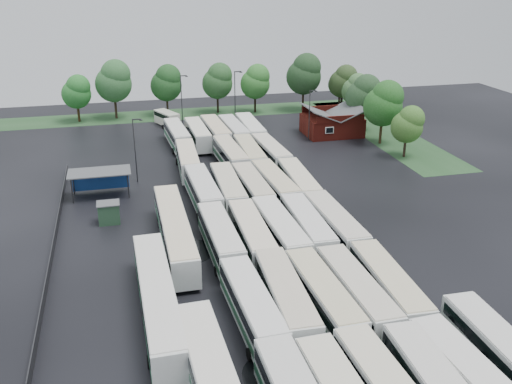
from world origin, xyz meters
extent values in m
plane|color=black|center=(0.00, 0.00, 0.00)|extent=(160.00, 160.00, 0.00)
cube|color=maroon|center=(24.00, 42.80, 1.70)|extent=(10.00, 8.00, 3.40)
cube|color=#4C4F51|center=(21.50, 42.80, 4.30)|extent=(5.07, 8.60, 2.19)
cube|color=#4C4F51|center=(26.50, 42.80, 4.30)|extent=(5.07, 8.60, 2.19)
cube|color=maroon|center=(24.00, 38.80, 3.90)|extent=(9.00, 0.20, 1.20)
cube|color=silver|center=(22.00, 38.75, 2.00)|extent=(1.60, 0.12, 1.20)
cylinder|color=#2D2D30|center=(-20.80, 20.00, 1.70)|extent=(0.16, 0.16, 3.40)
cylinder|color=#2D2D30|center=(-13.60, 20.00, 1.70)|extent=(0.16, 0.16, 3.40)
cylinder|color=#2D2D30|center=(-20.80, 23.20, 1.70)|extent=(0.16, 0.16, 3.40)
cylinder|color=#2D2D30|center=(-13.60, 23.20, 1.70)|extent=(0.16, 0.16, 3.40)
cube|color=#4C4F51|center=(-17.20, 21.60, 3.50)|extent=(8.20, 4.20, 0.15)
cube|color=navy|center=(-17.20, 23.50, 1.60)|extent=(7.60, 0.08, 2.60)
cube|color=#22422A|center=(-16.20, 12.60, 1.25)|extent=(2.50, 2.00, 2.50)
cube|color=#4C4F51|center=(-16.20, 12.60, 2.56)|extent=(2.70, 2.20, 0.12)
cube|color=#224622|center=(2.00, 64.80, 0.01)|extent=(80.00, 10.00, 0.01)
cube|color=#224622|center=(34.00, 42.80, 0.01)|extent=(10.00, 50.00, 0.01)
cube|color=#2D2D30|center=(-22.20, 8.00, 0.60)|extent=(0.10, 50.00, 1.20)
cube|color=beige|center=(1.97, -25.75, 3.60)|extent=(3.12, 12.99, 0.13)
cylinder|color=black|center=(1.97, -21.49, 0.50)|extent=(2.83, 1.06, 1.06)
cube|color=silver|center=(5.39, -26.06, 3.57)|extent=(3.12, 12.87, 0.13)
cylinder|color=black|center=(5.39, -21.84, 0.49)|extent=(2.80, 1.05, 1.05)
cube|color=black|center=(8.23, -25.75, 2.60)|extent=(3.41, 12.72, 0.96)
cube|color=silver|center=(8.23, -25.75, 3.55)|extent=(3.24, 12.84, 0.13)
cylinder|color=black|center=(8.23, -21.55, 0.49)|extent=(2.79, 1.05, 1.05)
cube|color=silver|center=(-4.40, -12.50, 1.98)|extent=(3.20, 13.13, 2.99)
cube|color=black|center=(-4.40, -12.50, 2.58)|extent=(3.24, 12.62, 0.96)
cube|color=#204E31|center=(-4.40, -12.50, 1.33)|extent=(3.24, 12.88, 0.66)
cube|color=silver|center=(-4.40, -12.50, 3.53)|extent=(3.08, 12.74, 0.13)
cylinder|color=black|center=(-4.40, -16.67, 0.49)|extent=(2.77, 1.04, 1.04)
cylinder|color=black|center=(-4.40, -8.32, 0.49)|extent=(2.77, 1.04, 1.04)
cube|color=silver|center=(-1.30, -12.07, 2.06)|extent=(3.36, 13.62, 3.10)
cube|color=black|center=(-1.30, -12.07, 2.68)|extent=(3.40, 13.08, 0.99)
cube|color=#244B34|center=(-1.30, -12.07, 1.37)|extent=(3.40, 13.35, 0.68)
cube|color=beige|center=(-1.30, -12.07, 3.66)|extent=(3.23, 13.21, 0.14)
cylinder|color=black|center=(-1.30, -16.40, 0.51)|extent=(2.87, 1.08, 1.08)
cylinder|color=black|center=(-1.30, -7.74, 0.51)|extent=(2.87, 1.08, 1.08)
cube|color=silver|center=(2.00, -12.52, 2.01)|extent=(3.09, 13.27, 3.03)
cube|color=black|center=(2.00, -12.52, 2.61)|extent=(3.14, 12.74, 0.97)
cube|color=#234E34|center=(2.00, -12.52, 1.34)|extent=(3.13, 13.01, 0.67)
cube|color=beige|center=(2.00, -12.52, 3.58)|extent=(2.97, 12.87, 0.13)
cylinder|color=black|center=(2.00, -16.74, 0.50)|extent=(2.81, 1.06, 1.06)
cylinder|color=black|center=(2.00, -8.29, 0.50)|extent=(2.81, 1.06, 1.06)
cube|color=silver|center=(5.09, -12.64, 2.01)|extent=(2.92, 13.26, 3.03)
cube|color=black|center=(5.09, -12.64, 2.62)|extent=(2.98, 12.74, 0.97)
cube|color=#185B31|center=(5.09, -12.64, 1.35)|extent=(2.97, 13.00, 0.67)
cube|color=beige|center=(5.09, -12.64, 3.58)|extent=(2.81, 12.87, 0.13)
cylinder|color=black|center=(5.09, -16.87, 0.50)|extent=(2.81, 1.06, 1.06)
cylinder|color=black|center=(5.09, -8.40, 0.50)|extent=(2.81, 1.06, 1.06)
cube|color=silver|center=(8.36, -12.33, 2.00)|extent=(3.32, 13.27, 3.02)
cube|color=black|center=(8.36, -12.33, 2.60)|extent=(3.37, 12.74, 0.96)
cube|color=#1C5331|center=(8.36, -12.33, 1.34)|extent=(3.37, 13.01, 0.66)
cube|color=beige|center=(8.36, -12.33, 3.56)|extent=(3.20, 12.87, 0.13)
cylinder|color=black|center=(8.36, -16.54, 0.49)|extent=(2.80, 1.05, 1.05)
cylinder|color=black|center=(8.36, -8.12, 0.49)|extent=(2.80, 1.05, 1.05)
cube|color=silver|center=(-4.59, 1.14, 2.00)|extent=(2.92, 13.19, 3.01)
cube|color=black|center=(-4.59, 1.14, 2.60)|extent=(2.97, 12.66, 0.96)
cube|color=#1C4A2E|center=(-4.59, 1.14, 1.34)|extent=(2.97, 12.93, 0.66)
cube|color=silver|center=(-4.59, 1.14, 3.56)|extent=(2.80, 12.79, 0.13)
cylinder|color=black|center=(-4.59, -3.07, 0.49)|extent=(2.80, 1.05, 1.05)
cylinder|color=black|center=(-4.59, 5.35, 0.49)|extent=(2.80, 1.05, 1.05)
cube|color=silver|center=(-1.21, 0.91, 2.02)|extent=(3.01, 13.35, 3.05)
cube|color=black|center=(-1.21, 0.91, 2.63)|extent=(3.07, 12.82, 0.98)
cube|color=#16512F|center=(-1.21, 0.91, 1.35)|extent=(3.06, 13.09, 0.67)
cube|color=beige|center=(-1.21, 0.91, 3.60)|extent=(2.89, 12.95, 0.13)
cylinder|color=black|center=(-1.21, -3.35, 0.50)|extent=(2.83, 1.06, 1.06)
cylinder|color=black|center=(-1.21, 5.17, 0.50)|extent=(2.83, 1.06, 1.06)
cube|color=silver|center=(1.98, 1.02, 2.06)|extent=(3.13, 13.59, 3.10)
cube|color=black|center=(1.98, 1.02, 2.68)|extent=(3.18, 13.05, 0.99)
cube|color=#1B502F|center=(1.98, 1.02, 1.38)|extent=(3.18, 13.32, 0.68)
cube|color=white|center=(1.98, 1.02, 3.66)|extent=(3.01, 13.18, 0.14)
cylinder|color=black|center=(1.98, -3.31, 0.51)|extent=(2.87, 1.08, 1.08)
cylinder|color=black|center=(1.98, 5.34, 0.51)|extent=(2.87, 1.08, 1.08)
cube|color=silver|center=(5.21, 1.34, 2.01)|extent=(3.08, 13.28, 3.03)
cube|color=black|center=(5.21, 1.34, 2.62)|extent=(3.13, 12.75, 0.97)
cube|color=#194F2D|center=(5.21, 1.34, 1.34)|extent=(3.13, 13.02, 0.67)
cube|color=silver|center=(5.21, 1.34, 3.58)|extent=(2.96, 12.88, 0.13)
cylinder|color=black|center=(5.21, -2.89, 0.50)|extent=(2.81, 1.06, 1.06)
cylinder|color=black|center=(5.21, 5.57, 0.50)|extent=(2.81, 1.06, 1.06)
cube|color=silver|center=(8.35, 1.14, 2.05)|extent=(2.98, 13.54, 3.09)
cube|color=black|center=(8.35, 1.14, 2.67)|extent=(3.04, 13.00, 0.99)
cube|color=#1B5435|center=(8.35, 1.14, 1.37)|extent=(3.03, 13.27, 0.68)
cube|color=beige|center=(8.35, 1.14, 3.66)|extent=(2.86, 13.13, 0.14)
cylinder|color=black|center=(8.35, -3.18, 0.51)|extent=(2.87, 1.08, 1.08)
cylinder|color=black|center=(8.35, 5.46, 0.51)|extent=(2.87, 1.08, 1.08)
cube|color=silver|center=(-4.35, 14.74, 2.05)|extent=(3.12, 13.53, 3.09)
cube|color=black|center=(-4.35, 14.74, 2.66)|extent=(3.17, 12.99, 0.99)
cube|color=#1F5938|center=(-4.35, 14.74, 1.37)|extent=(3.17, 13.26, 0.68)
cube|color=silver|center=(-4.35, 14.74, 3.65)|extent=(3.00, 13.12, 0.13)
cylinder|color=black|center=(-4.35, 10.44, 0.50)|extent=(2.86, 1.08, 1.08)
cylinder|color=black|center=(-4.35, 19.05, 0.50)|extent=(2.86, 1.08, 1.08)
cube|color=silver|center=(-1.07, 14.69, 2.03)|extent=(3.14, 13.42, 3.06)
cube|color=black|center=(-1.07, 14.69, 2.64)|extent=(3.19, 12.88, 0.98)
cube|color=#1F5533|center=(-1.07, 14.69, 1.36)|extent=(3.19, 13.15, 0.67)
cube|color=beige|center=(-1.07, 14.69, 3.61)|extent=(3.02, 13.01, 0.13)
cylinder|color=black|center=(-1.07, 10.42, 0.50)|extent=(2.84, 1.07, 1.07)
cylinder|color=black|center=(-1.07, 18.96, 0.50)|extent=(2.84, 1.07, 1.07)
cube|color=silver|center=(2.15, 14.58, 1.96)|extent=(2.90, 12.95, 2.96)
cube|color=black|center=(2.15, 14.58, 2.55)|extent=(2.96, 12.43, 0.95)
cube|color=#13472C|center=(2.15, 14.58, 1.31)|extent=(2.95, 12.69, 0.65)
cube|color=beige|center=(2.15, 14.58, 3.50)|extent=(2.79, 12.56, 0.13)
cylinder|color=black|center=(2.15, 10.45, 0.48)|extent=(2.74, 1.03, 1.03)
cylinder|color=black|center=(2.15, 18.71, 0.48)|extent=(2.74, 1.03, 1.03)
cube|color=silver|center=(5.23, 14.83, 2.01)|extent=(3.36, 13.32, 3.03)
cube|color=black|center=(5.23, 14.83, 2.61)|extent=(3.40, 12.79, 0.97)
cube|color=#205234|center=(5.23, 14.83, 1.34)|extent=(3.40, 13.05, 0.67)
cube|color=beige|center=(5.23, 14.83, 3.58)|extent=(3.23, 12.92, 0.13)
cylinder|color=black|center=(5.23, 10.60, 0.50)|extent=(2.81, 1.06, 1.06)
cylinder|color=black|center=(5.23, 19.05, 0.50)|extent=(2.81, 1.06, 1.06)
cube|color=silver|center=(8.50, 14.58, 2.01)|extent=(3.34, 13.31, 3.03)
cube|color=black|center=(8.50, 14.58, 2.61)|extent=(3.38, 12.79, 0.97)
cube|color=#234E33|center=(8.50, 14.58, 1.34)|extent=(3.38, 13.05, 0.67)
cube|color=beige|center=(8.50, 14.58, 3.58)|extent=(3.21, 12.91, 0.13)
cylinder|color=black|center=(8.50, 10.35, 0.50)|extent=(2.81, 1.06, 1.06)
cylinder|color=black|center=(8.50, 18.80, 0.50)|extent=(2.81, 1.06, 1.06)
cube|color=silver|center=(-4.57, 28.12, 1.96)|extent=(3.33, 13.01, 2.96)
cube|color=black|center=(-4.57, 28.12, 2.55)|extent=(3.37, 12.50, 0.95)
cube|color=#265137|center=(-4.57, 28.12, 1.31)|extent=(3.37, 12.76, 0.65)
cube|color=beige|center=(-4.57, 28.12, 3.49)|extent=(3.20, 12.62, 0.13)
cylinder|color=black|center=(-4.57, 23.99, 0.48)|extent=(2.74, 1.03, 1.03)
cylinder|color=black|center=(-4.57, 32.25, 0.48)|extent=(2.74, 1.03, 1.03)
cube|color=silver|center=(2.07, 28.64, 1.97)|extent=(3.17, 13.07, 2.98)
cube|color=black|center=(2.07, 28.64, 2.57)|extent=(3.22, 12.56, 0.95)
cube|color=#1D4C2E|center=(2.07, 28.64, 1.32)|extent=(3.22, 12.81, 0.65)
cube|color=beige|center=(2.07, 28.64, 3.52)|extent=(3.05, 12.68, 0.13)
cylinder|color=black|center=(2.07, 24.49, 0.49)|extent=(2.76, 1.04, 1.04)
cylinder|color=black|center=(2.07, 32.80, 0.49)|extent=(2.76, 1.04, 1.04)
cube|color=silver|center=(5.04, 28.45, 1.97)|extent=(3.00, 13.02, 2.97)
cube|color=black|center=(5.04, 28.45, 2.56)|extent=(3.05, 12.50, 0.95)
cube|color=#1B4C32|center=(5.04, 28.45, 1.32)|extent=(3.05, 12.76, 0.65)
cube|color=beige|center=(5.04, 28.45, 3.51)|extent=(2.88, 12.63, 0.13)
cylinder|color=black|center=(5.04, 24.30, 0.49)|extent=(2.75, 1.04, 1.04)
cylinder|color=black|center=(5.04, 32.60, 0.49)|extent=(2.75, 1.04, 1.04)
cube|color=silver|center=(8.43, 28.40, 1.97)|extent=(3.26, 13.05, 2.97)
cube|color=black|center=(8.43, 28.40, 2.56)|extent=(3.31, 12.53, 0.95)
cube|color=#28563B|center=(8.43, 28.40, 1.32)|extent=(3.31, 12.79, 0.65)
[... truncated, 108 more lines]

